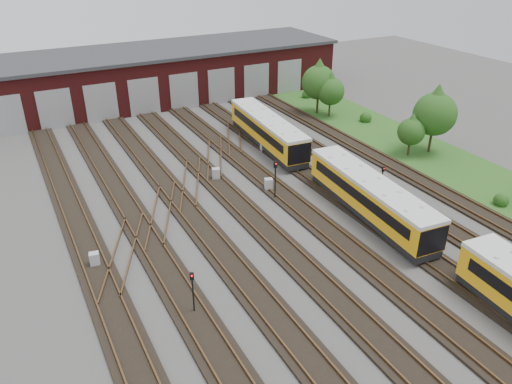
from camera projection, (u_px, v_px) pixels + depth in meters
name	position (u px, v px, depth m)	size (l,w,h in m)	color
ground	(321.00, 253.00, 34.05)	(120.00, 120.00, 0.00)	#413E3C
track_network	(314.00, 248.00, 34.39)	(30.40, 70.00, 0.33)	black
maintenance_shed	(145.00, 75.00, 63.90)	(51.00, 12.50, 6.35)	#531415
grass_verge	(422.00, 152.00, 49.74)	(8.00, 55.00, 0.05)	#28531B
metro_train	(370.00, 196.00, 37.58)	(3.55, 45.92, 2.84)	black
signal_mast_0	(193.00, 288.00, 27.86)	(0.26, 0.25, 2.85)	black
signal_mast_1	(275.00, 175.00, 39.96)	(0.28, 0.26, 3.38)	black
signal_mast_2	(273.00, 134.00, 48.95)	(0.27, 0.25, 2.94)	black
signal_mast_3	(382.00, 178.00, 40.55)	(0.22, 0.21, 2.72)	black
relay_cabinet_0	(95.00, 260.00, 32.50)	(0.62, 0.51, 1.03)	#ADB0B3
relay_cabinet_1	(216.00, 174.00, 43.88)	(0.66, 0.55, 1.10)	#ADB0B3
relay_cabinet_2	(269.00, 185.00, 42.06)	(0.66, 0.55, 1.10)	#ADB0B3
relay_cabinet_3	(241.00, 111.00, 59.31)	(0.67, 0.56, 1.12)	#ADB0B3
relay_cabinet_4	(263.00, 147.00, 49.73)	(0.52, 0.43, 0.86)	#ADB0B3
tree_0	(319.00, 78.00, 58.47)	(3.99, 3.99, 6.62)	#332917
tree_1	(331.00, 88.00, 57.81)	(3.22, 3.22, 5.33)	#332917
tree_2	(436.00, 109.00, 47.72)	(4.16, 4.16, 6.90)	#332917
tree_3	(412.00, 129.00, 47.66)	(2.63, 2.63, 4.36)	#332917
bush_0	(502.00, 198.00, 39.81)	(1.18, 1.18, 1.18)	#1C4513
bush_1	(366.00, 116.00, 57.37)	(1.37, 1.37, 1.37)	#1C4513
bush_2	(306.00, 94.00, 65.70)	(1.17, 1.17, 1.17)	#1C4513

